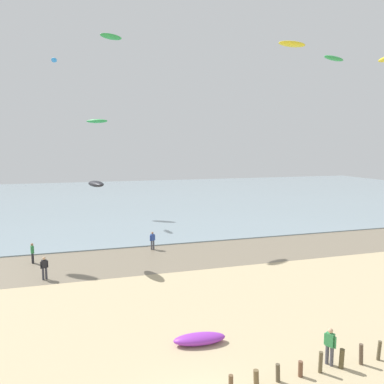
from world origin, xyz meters
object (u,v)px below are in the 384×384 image
person_mid_beach (330,345)px  kite_aloft_7 (334,58)px  kite_aloft_2 (111,37)px  kite_aloft_4 (96,184)px  person_left_flank (44,267)px  kite_aloft_1 (97,121)px  kite_aloft_3 (54,60)px  person_nearest_camera (32,252)px  kite_aloft_5 (292,44)px  person_by_waterline (153,240)px  grounded_kite (199,339)px

person_mid_beach → kite_aloft_7: 33.74m
kite_aloft_2 → kite_aloft_4: (-2.34, -10.01, -14.37)m
person_left_flank → kite_aloft_4: (3.93, 2.81, 5.75)m
kite_aloft_1 → kite_aloft_4: bearing=-58.0°
kite_aloft_2 → kite_aloft_3: size_ratio=1.11×
person_nearest_camera → kite_aloft_5: bearing=10.2°
kite_aloft_1 → kite_aloft_3: (-5.31, -0.59, 7.85)m
kite_aloft_2 → kite_aloft_5: kite_aloft_2 is taller
kite_aloft_7 → kite_aloft_2: bearing=150.7°
person_mid_beach → kite_aloft_3: 47.73m
person_mid_beach → person_by_waterline: 21.21m
grounded_kite → person_mid_beach: bearing=151.3°
person_by_waterline → kite_aloft_4: size_ratio=0.60×
grounded_kite → kite_aloft_2: size_ratio=1.05×
person_nearest_camera → person_left_flank: 4.62m
person_mid_beach → person_left_flank: 20.02m
person_by_waterline → kite_aloft_7: size_ratio=0.54×
person_left_flank → kite_aloft_1: 29.82m
person_left_flank → kite_aloft_7: 35.83m
person_by_waterline → grounded_kite: (-0.94, -17.47, -0.66)m
person_left_flank → person_by_waterline: bearing=32.1°
kite_aloft_7 → kite_aloft_5: bearing=143.9°
grounded_kite → kite_aloft_5: kite_aloft_5 is taller
person_by_waterline → kite_aloft_2: kite_aloft_2 is taller
grounded_kite → kite_aloft_7: bearing=-132.9°
kite_aloft_2 → kite_aloft_5: size_ratio=0.73×
person_by_waterline → kite_aloft_3: 30.11m
person_left_flank → grounded_kite: bearing=-55.4°
grounded_kite → kite_aloft_3: (-8.24, 37.84, 20.85)m
kite_aloft_1 → kite_aloft_5: 27.77m
person_mid_beach → person_left_flank: size_ratio=1.00×
person_left_flank → kite_aloft_7: (29.78, 7.75, 18.36)m
person_nearest_camera → person_mid_beach: 24.30m
person_nearest_camera → kite_aloft_2: bearing=47.9°
person_mid_beach → kite_aloft_5: 33.80m
person_by_waterline → kite_aloft_1: 24.63m
kite_aloft_2 → person_nearest_camera: bearing=-155.8°
person_by_waterline → person_left_flank: 10.69m
grounded_kite → kite_aloft_4: kite_aloft_4 is taller
kite_aloft_2 → kite_aloft_5: (19.18, -3.58, -0.20)m
person_by_waterline → kite_aloft_5: bearing=12.2°
person_nearest_camera → kite_aloft_7: bearing=6.1°
kite_aloft_2 → person_left_flank: bearing=-139.7°
person_nearest_camera → person_by_waterline: 10.44m
kite_aloft_7 → kite_aloft_1: bearing=125.3°
kite_aloft_1 → kite_aloft_3: kite_aloft_3 is taller
person_nearest_camera → kite_aloft_4: size_ratio=0.60×
kite_aloft_5 → kite_aloft_2: bearing=165.7°
kite_aloft_4 → person_mid_beach: bearing=-168.0°
person_mid_beach → kite_aloft_4: kite_aloft_4 is taller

